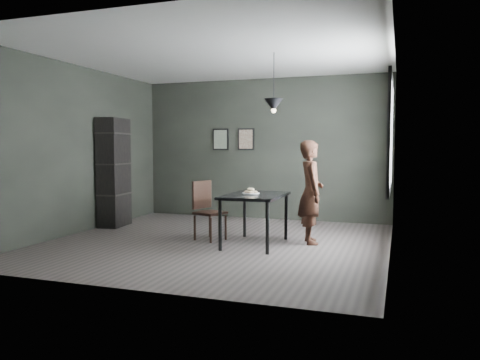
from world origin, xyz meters
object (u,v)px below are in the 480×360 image
(white_plate, at_px, (251,194))
(cafe_table, at_px, (255,200))
(shelf_unit, at_px, (114,172))
(pendant_lamp, at_px, (274,105))
(wood_chair, at_px, (206,206))
(woman, at_px, (311,192))

(white_plate, bearing_deg, cafe_table, 18.48)
(shelf_unit, bearing_deg, pendant_lamp, -18.07)
(white_plate, bearing_deg, shelf_unit, 164.82)
(wood_chair, bearing_deg, pendant_lamp, 18.66)
(cafe_table, xyz_separation_m, shelf_unit, (-2.92, 0.76, 0.31))
(woman, distance_m, pendant_lamp, 1.41)
(cafe_table, height_order, pendant_lamp, pendant_lamp)
(white_plate, relative_size, pendant_lamp, 0.27)
(shelf_unit, height_order, pendant_lamp, pendant_lamp)
(wood_chair, relative_size, pendant_lamp, 1.06)
(woman, height_order, pendant_lamp, pendant_lamp)
(shelf_unit, bearing_deg, woman, -12.07)
(shelf_unit, relative_size, pendant_lamp, 2.27)
(cafe_table, relative_size, pendant_lamp, 1.39)
(shelf_unit, distance_m, pendant_lamp, 3.41)
(white_plate, height_order, shelf_unit, shelf_unit)
(wood_chair, xyz_separation_m, pendant_lamp, (1.09, -0.05, 1.53))
(white_plate, height_order, pendant_lamp, pendant_lamp)
(cafe_table, height_order, white_plate, white_plate)
(woman, bearing_deg, wood_chair, 78.11)
(cafe_table, bearing_deg, white_plate, -161.52)
(white_plate, xyz_separation_m, wood_chair, (-0.78, 0.17, -0.24))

